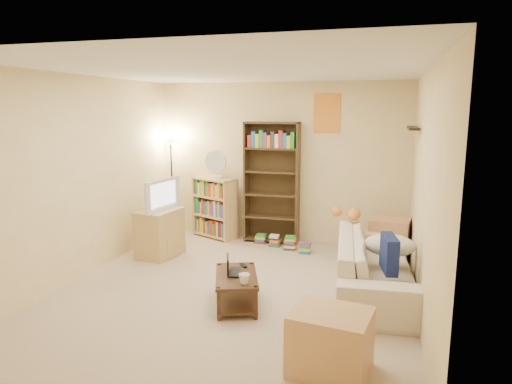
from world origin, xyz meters
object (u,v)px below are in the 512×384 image
coffee_table (236,287)px  mug (244,279)px  tall_bookshelf (272,180)px  desk_fan (216,164)px  floor_lamp (171,158)px  short_bookshelf (215,208)px  side_table (390,239)px  laptop (238,272)px  tv_stand (160,233)px  tabby_cat (351,214)px  television (158,195)px  sofa (375,264)px  end_cabinet (330,342)px

coffee_table → mug: (0.16, -0.22, 0.19)m
tall_bookshelf → desk_fan: tall_bookshelf is taller
coffee_table → floor_lamp: floor_lamp is taller
short_bookshelf → side_table: short_bookshelf is taller
laptop → tv_stand: 2.03m
tv_stand → floor_lamp: size_ratio=0.42×
laptop → tabby_cat: bearing=-46.2°
tv_stand → desk_fan: (0.45, 1.10, 0.88)m
coffee_table → desk_fan: size_ratio=1.94×
television → tall_bookshelf: bearing=-41.4°
tv_stand → floor_lamp: floor_lamp is taller
television → side_table: television is taller
television → short_bookshelf: 1.28m
mug → side_table: 2.67m
sofa → tv_stand: tv_stand is taller
short_bookshelf → side_table: size_ratio=1.66×
tv_stand → end_cabinet: bearing=-31.7°
floor_lamp → tv_stand: bearing=-72.8°
coffee_table → desk_fan: (-1.13, 2.39, 1.00)m
tabby_cat → laptop: (-1.05, -1.59, -0.36)m
tabby_cat → mug: size_ratio=3.29×
sofa → floor_lamp: (-3.35, 1.61, 0.97)m
tabby_cat → side_table: size_ratio=0.84×
short_bookshelf → desk_fan: bearing=-15.4°
coffee_table → floor_lamp: (-1.94, 2.44, 1.08)m
sofa → laptop: size_ratio=6.63×
tall_bookshelf → end_cabinet: bearing=-69.6°
desk_fan → coffee_table: bearing=-64.7°
sofa → coffee_table: sofa is taller
tabby_cat → mug: tabby_cat is taller
mug → floor_lamp: bearing=128.3°
mug → end_cabinet: end_cabinet is taller
tall_bookshelf → side_table: tall_bookshelf is taller
tabby_cat → floor_lamp: size_ratio=0.31×
coffee_table → side_table: bearing=32.3°
floor_lamp → sofa: bearing=-25.6°
tabby_cat → floor_lamp: floor_lamp is taller
laptop → side_table: side_table is taller
television → mug: bearing=-122.5°
sofa → tall_bookshelf: tall_bookshelf is taller
sofa → laptop: bearing=114.5°
tabby_cat → short_bookshelf: size_ratio=0.51×
sofa → tabby_cat: size_ratio=4.46×
television → side_table: (3.17, 0.75, -0.60)m
floor_lamp → mug: bearing=-51.7°
tv_stand → desk_fan: bearing=76.0°
sofa → tall_bookshelf: (-1.64, 1.61, 0.68)m
mug → short_bookshelf: 2.98m
laptop → tall_bookshelf: bearing=-7.1°
mug → short_bookshelf: size_ratio=0.15×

